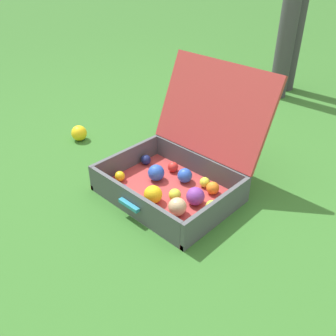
% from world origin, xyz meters
% --- Properties ---
extents(ground_plane, '(16.00, 16.00, 0.00)m').
position_xyz_m(ground_plane, '(0.00, 0.00, 0.00)').
color(ground_plane, '#336B28').
extents(open_suitcase, '(0.57, 0.63, 0.53)m').
position_xyz_m(open_suitcase, '(0.01, 0.08, 0.11)').
color(open_suitcase, '#B23838').
rests_on(open_suitcase, ground).
extents(stray_ball_on_grass, '(0.09, 0.09, 0.09)m').
position_xyz_m(stray_ball_on_grass, '(-0.73, 0.04, 0.04)').
color(stray_ball_on_grass, yellow).
rests_on(stray_ball_on_grass, ground).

